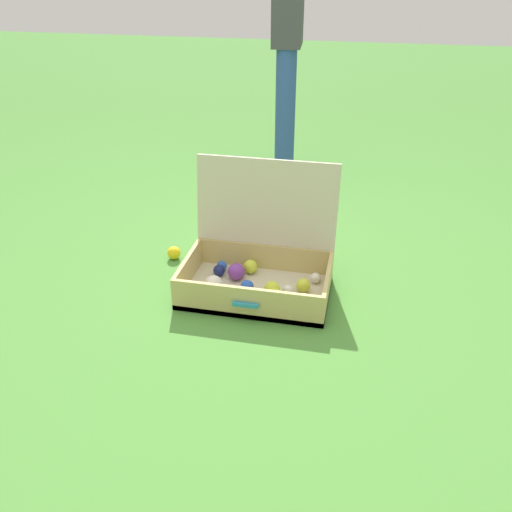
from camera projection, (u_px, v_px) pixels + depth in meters
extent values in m
plane|color=#4C8C38|center=(243.00, 300.00, 2.44)|extent=(16.00, 16.00, 0.00)
cube|color=beige|center=(256.00, 291.00, 2.48)|extent=(0.66, 0.40, 0.03)
cube|color=tan|center=(188.00, 272.00, 2.51)|extent=(0.02, 0.40, 0.15)
cube|color=tan|center=(327.00, 287.00, 2.39)|extent=(0.02, 0.40, 0.15)
cube|color=tan|center=(246.00, 303.00, 2.29)|extent=(0.62, 0.02, 0.15)
cube|color=tan|center=(264.00, 259.00, 2.62)|extent=(0.62, 0.02, 0.15)
cube|color=beige|center=(266.00, 203.00, 2.51)|extent=(0.66, 0.07, 0.40)
cube|color=teal|center=(245.00, 305.00, 2.27)|extent=(0.11, 0.02, 0.02)
sphere|color=blue|center=(247.00, 287.00, 2.44)|extent=(0.06, 0.06, 0.06)
sphere|color=white|center=(304.00, 302.00, 2.32)|extent=(0.08, 0.08, 0.08)
sphere|color=#CCDB38|center=(272.00, 289.00, 2.41)|extent=(0.07, 0.07, 0.07)
sphere|color=purple|center=(236.00, 272.00, 2.53)|extent=(0.08, 0.08, 0.08)
sphere|color=#CCDB38|center=(275.00, 297.00, 2.35)|extent=(0.08, 0.08, 0.08)
sphere|color=#CCDB38|center=(303.00, 285.00, 2.44)|extent=(0.06, 0.06, 0.06)
sphere|color=white|center=(315.00, 278.00, 2.51)|extent=(0.05, 0.05, 0.05)
sphere|color=#CCDB38|center=(250.00, 267.00, 2.58)|extent=(0.07, 0.07, 0.07)
sphere|color=white|center=(288.00, 290.00, 2.43)|extent=(0.05, 0.05, 0.05)
sphere|color=navy|center=(219.00, 270.00, 2.57)|extent=(0.05, 0.05, 0.05)
sphere|color=white|center=(214.00, 284.00, 2.44)|extent=(0.08, 0.08, 0.08)
sphere|color=blue|center=(222.00, 266.00, 2.61)|extent=(0.05, 0.05, 0.05)
sphere|color=yellow|center=(174.00, 253.00, 2.75)|extent=(0.07, 0.07, 0.07)
cylinder|color=#2D4C93|center=(287.00, 109.00, 3.73)|extent=(0.12, 0.12, 0.84)
cylinder|color=#2D4C93|center=(284.00, 116.00, 3.57)|extent=(0.12, 0.12, 0.84)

